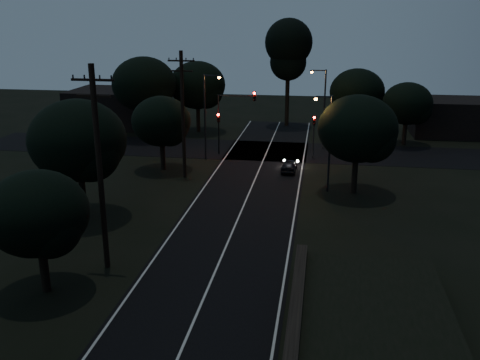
% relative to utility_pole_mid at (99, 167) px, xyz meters
% --- Properties ---
extents(road_surface, '(60.00, 70.00, 0.03)m').
position_rel_utility_pole_mid_xyz_m(road_surface, '(6.00, 16.12, -5.73)').
color(road_surface, black).
rests_on(road_surface, ground).
extents(utility_pole_mid, '(2.20, 0.30, 11.00)m').
position_rel_utility_pole_mid_xyz_m(utility_pole_mid, '(0.00, 0.00, 0.00)').
color(utility_pole_mid, black).
rests_on(utility_pole_mid, ground).
extents(utility_pole_far, '(2.20, 0.30, 10.50)m').
position_rel_utility_pole_mid_xyz_m(utility_pole_far, '(0.00, 17.00, -0.25)').
color(utility_pole_far, black).
rests_on(utility_pole_far, ground).
extents(tree_left_b, '(4.93, 4.93, 6.26)m').
position_rel_utility_pole_mid_xyz_m(tree_left_b, '(-1.83, -3.10, -1.68)').
color(tree_left_b, black).
rests_on(tree_left_b, ground).
extents(tree_left_c, '(6.39, 6.39, 8.07)m').
position_rel_utility_pole_mid_xyz_m(tree_left_c, '(-4.27, 6.87, -0.52)').
color(tree_left_c, black).
rests_on(tree_left_c, ground).
extents(tree_left_d, '(5.15, 5.15, 6.54)m').
position_rel_utility_pole_mid_xyz_m(tree_left_d, '(-2.32, 18.90, -1.51)').
color(tree_left_d, black).
rests_on(tree_left_d, ground).
extents(tree_far_nw, '(6.43, 6.43, 8.14)m').
position_rel_utility_pole_mid_xyz_m(tree_far_nw, '(-2.77, 34.87, -0.47)').
color(tree_far_nw, black).
rests_on(tree_far_nw, ground).
extents(tree_far_w, '(6.97, 6.97, 8.89)m').
position_rel_utility_pole_mid_xyz_m(tree_far_w, '(-7.75, 30.86, 0.04)').
color(tree_far_w, black).
rests_on(tree_far_w, ground).
extents(tree_far_ne, '(5.99, 5.99, 7.58)m').
position_rel_utility_pole_mid_xyz_m(tree_far_ne, '(15.21, 34.88, -0.84)').
color(tree_far_ne, black).
rests_on(tree_far_ne, ground).
extents(tree_far_e, '(5.16, 5.16, 6.54)m').
position_rel_utility_pole_mid_xyz_m(tree_far_e, '(20.18, 31.90, -1.50)').
color(tree_far_e, black).
rests_on(tree_far_e, ground).
extents(tree_right_a, '(5.98, 5.98, 7.60)m').
position_rel_utility_pole_mid_xyz_m(tree_right_a, '(14.21, 14.88, -0.81)').
color(tree_right_a, black).
rests_on(tree_right_a, ground).
extents(tall_pine, '(5.64, 5.64, 12.81)m').
position_rel_utility_pole_mid_xyz_m(tall_pine, '(7.00, 40.00, 3.49)').
color(tall_pine, black).
rests_on(tall_pine, ground).
extents(building_left, '(10.00, 8.00, 4.40)m').
position_rel_utility_pole_mid_xyz_m(building_left, '(-14.00, 37.00, -3.54)').
color(building_left, black).
rests_on(building_left, ground).
extents(building_right, '(9.00, 7.00, 4.00)m').
position_rel_utility_pole_mid_xyz_m(building_right, '(26.00, 38.00, -3.74)').
color(building_right, black).
rests_on(building_right, ground).
extents(signal_left, '(0.28, 0.35, 4.10)m').
position_rel_utility_pole_mid_xyz_m(signal_left, '(1.40, 24.99, -2.90)').
color(signal_left, black).
rests_on(signal_left, ground).
extents(signal_right, '(0.28, 0.35, 4.10)m').
position_rel_utility_pole_mid_xyz_m(signal_right, '(10.60, 24.99, -2.90)').
color(signal_right, black).
rests_on(signal_right, ground).
extents(signal_mast, '(3.70, 0.35, 6.25)m').
position_rel_utility_pole_mid_xyz_m(signal_mast, '(3.09, 24.99, -1.40)').
color(signal_mast, black).
rests_on(signal_mast, ground).
extents(streetlight_a, '(1.66, 0.26, 8.00)m').
position_rel_utility_pole_mid_xyz_m(streetlight_a, '(0.69, 23.00, -1.10)').
color(streetlight_a, black).
rests_on(streetlight_a, ground).
extents(streetlight_b, '(1.66, 0.26, 8.00)m').
position_rel_utility_pole_mid_xyz_m(streetlight_b, '(11.31, 29.00, -1.10)').
color(streetlight_b, black).
rests_on(streetlight_b, ground).
extents(streetlight_c, '(1.46, 0.26, 7.50)m').
position_rel_utility_pole_mid_xyz_m(streetlight_c, '(11.83, 15.00, -1.39)').
color(streetlight_c, black).
rests_on(streetlight_c, ground).
extents(car, '(1.39, 3.24, 1.09)m').
position_rel_utility_pole_mid_xyz_m(car, '(8.66, 20.01, -5.19)').
color(car, black).
rests_on(car, ground).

